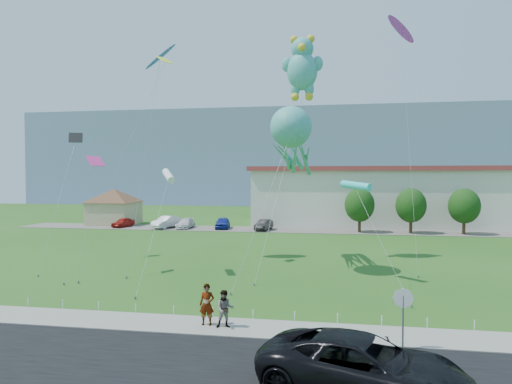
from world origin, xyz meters
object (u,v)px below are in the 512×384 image
pavilion (114,203)px  parked_car_black (264,225)px  parked_car_blue (223,223)px  suv (363,366)px  parked_car_red (123,222)px  stop_sign (403,304)px  parked_car_silver (166,222)px  pedestrian_left (207,304)px  teddy_bear_kite (302,66)px  warehouse (474,196)px  pedestrian_right (225,309)px  octopus_kite (292,139)px  parked_car_white (185,223)px

pavilion → parked_car_black: 22.63m
pavilion → parked_car_blue: 17.00m
suv → parked_car_red: suv is taller
stop_sign → parked_car_silver: bearing=122.2°
suv → pedestrian_left: size_ratio=3.47×
parked_car_silver → pedestrian_left: bearing=-49.1°
stop_sign → parked_car_silver: 45.68m
pedestrian_left → parked_car_black: 37.01m
teddy_bear_kite → parked_car_silver: bearing=135.1°
stop_sign → teddy_bear_kite: size_ratio=0.13×
parked_car_red → parked_car_black: (19.19, -0.40, 0.05)m
warehouse → pedestrian_right: warehouse is taller
stop_sign → parked_car_black: stop_sign is taller
parked_car_silver → parked_car_black: parked_car_silver is taller
pavilion → warehouse: warehouse is taller
parked_car_black → teddy_bear_kite: bearing=-64.1°
stop_sign → teddy_bear_kite: 24.77m
warehouse → parked_car_red: 48.06m
parked_car_black → octopus_kite: bearing=-68.3°
stop_sign → teddy_bear_kite: bearing=105.1°
pedestrian_left → parked_car_red: 43.36m
parked_car_white → teddy_bear_kite: size_ratio=0.23×
pavilion → parked_car_red: size_ratio=2.53×
teddy_bear_kite → pedestrian_right: bearing=-96.8°
warehouse → pedestrian_right: size_ratio=36.14×
pavilion → octopus_kite: 39.37m
pavilion → pedestrian_left: (25.11, -40.74, -1.98)m
pedestrian_left → parked_car_silver: (-15.95, 37.17, -0.20)m
pedestrian_right → teddy_bear_kite: size_ratio=0.09×
warehouse → parked_car_black: warehouse is taller
pavilion → warehouse: bearing=6.8°
warehouse → parked_car_black: 29.70m
pavilion → teddy_bear_kite: (28.21, -22.55, 12.96)m
pavilion → pedestrian_left: size_ratio=4.88×
suv → parked_car_silver: size_ratio=1.37×
octopus_kite → teddy_bear_kite: (0.40, 4.53, 6.35)m
parked_car_white → parked_car_blue: (4.93, 0.36, 0.11)m
stop_sign → parked_car_silver: size_ratio=0.52×
pedestrian_left → octopus_kite: bearing=76.6°
warehouse → parked_car_silver: bearing=-166.8°
stop_sign → pedestrian_left: 8.56m
pedestrian_right → parked_car_black: pedestrian_right is taller
octopus_kite → warehouse: bearing=56.1°
pedestrian_right → octopus_kite: size_ratio=0.12×
pedestrian_left → parked_car_red: bearing=118.4°
parked_car_silver → parked_car_black: bearing=16.5°
pedestrian_left → octopus_kite: (2.70, 13.67, 8.59)m
pavilion → stop_sign: bearing=-51.6°
warehouse → pedestrian_right: 52.83m
parked_car_white → pavilion: bearing=163.2°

